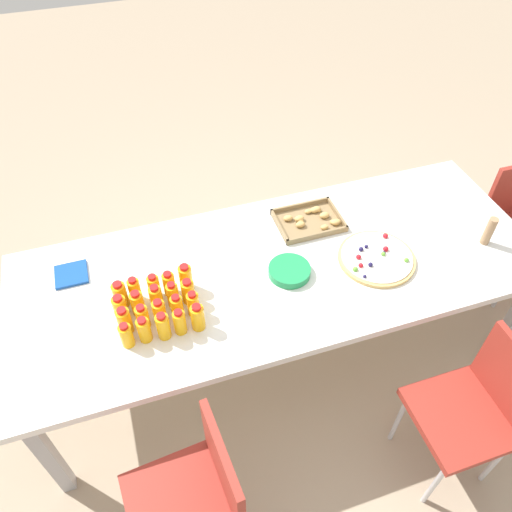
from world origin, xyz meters
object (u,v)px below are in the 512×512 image
Objects in this scene: plate_stack at (289,271)px; juice_bottle_10 at (120,307)px; juice_bottle_18 at (169,284)px; fruit_pizza at (376,258)px; juice_bottle_6 at (143,317)px; juice_bottle_2 at (163,326)px; snack_tray at (310,220)px; cardboard_tube at (489,231)px; juice_bottle_1 at (144,330)px; juice_bottle_17 at (154,286)px; juice_bottle_12 at (156,298)px; juice_bottle_13 at (173,295)px; napkin_stack at (71,274)px; party_table at (280,273)px; juice_bottle_11 at (138,303)px; chair_near_left at (196,494)px; juice_bottle_19 at (186,278)px; juice_bottle_8 at (177,308)px; juice_bottle_14 at (188,292)px; juice_bottle_9 at (193,304)px; juice_bottle_0 at (126,335)px; juice_bottle_15 at (120,294)px; juice_bottle_7 at (160,312)px; juice_bottle_16 at (135,290)px; juice_bottle_5 at (125,321)px; juice_bottle_4 at (198,317)px; chair_near_right at (478,407)px; juice_bottle_3 at (180,322)px.

juice_bottle_10 is at bearing -179.56° from plate_stack.
fruit_pizza is (1.00, -0.11, -0.05)m from juice_bottle_18.
juice_bottle_2 is at bearing -46.64° from juice_bottle_6.
juice_bottle_2 is at bearing -151.15° from snack_tray.
cardboard_tube reaches higher than plate_stack.
juice_bottle_17 reaches higher than juice_bottle_1.
snack_tray is at bearing 20.37° from juice_bottle_12.
juice_bottle_13 is 0.94× the size of napkin_stack.
party_table is 18.78× the size of juice_bottle_11.
juice_bottle_11 is at bearing -49.40° from napkin_stack.
juice_bottle_11 reaches higher than chair_near_left.
juice_bottle_10 is 0.90× the size of juice_bottle_19.
juice_bottle_13 is at bearing -1.58° from juice_bottle_10.
juice_bottle_12 is at bearing 133.61° from juice_bottle_8.
juice_bottle_2 reaches higher than juice_bottle_14.
juice_bottle_9 is 1.00× the size of juice_bottle_14.
party_table is 17.18× the size of napkin_stack.
party_table is 0.50m from juice_bottle_9.
juice_bottle_17 is (0.15, 0.22, 0.00)m from juice_bottle_0.
juice_bottle_2 is at bearing -7.19° from chair_near_left.
plate_stack is (0.78, -0.06, -0.05)m from juice_bottle_15.
juice_bottle_1 is 0.99× the size of juice_bottle_7.
juice_bottle_2 is 0.96× the size of napkin_stack.
juice_bottle_11 is 0.98× the size of juice_bottle_16.
fruit_pizza is 1.11× the size of snack_tray.
juice_bottle_17 is at bearing 23.64° from juice_bottle_10.
party_table is 17.48× the size of juice_bottle_19.
juice_bottle_8 reaches higher than juice_bottle_16.
juice_bottle_5 is 1.03× the size of juice_bottle_16.
juice_bottle_4 reaches higher than juice_bottle_1.
cardboard_tube is at bearing 2.02° from juice_bottle_2.
juice_bottle_0 is 0.27m from juice_bottle_13.
juice_bottle_11 is at bearing 59.01° from chair_near_right.
juice_bottle_3 is at bearing -114.79° from juice_bottle_14.
cardboard_tube reaches higher than juice_bottle_5.
juice_bottle_1 is 0.23m from juice_bottle_17.
juice_bottle_4 is 1.04× the size of juice_bottle_17.
juice_bottle_16 is at bearing 93.37° from juice_bottle_6.
juice_bottle_4 is (-0.46, -0.23, 0.12)m from party_table.
juice_bottle_1 is 0.15m from juice_bottle_11.
plate_stack is (0.79, 0.01, -0.04)m from juice_bottle_10.
juice_bottle_16 reaches higher than juice_bottle_0.
juice_bottle_9 is 0.21m from juice_bottle_17.
juice_bottle_18 is (0.07, -0.00, -0.00)m from juice_bottle_17.
party_table is at bearing -0.29° from juice_bottle_17.
juice_bottle_3 reaches higher than juice_bottle_18.
juice_bottle_3 is 0.11m from juice_bottle_9.
juice_bottle_18 is at bearing -30.27° from napkin_stack.
juice_bottle_0 is 0.35× the size of fruit_pizza.
juice_bottle_1 is 0.07m from juice_bottle_6.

